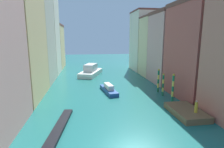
% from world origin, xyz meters
% --- Properties ---
extents(ground_plane, '(154.00, 154.00, 0.00)m').
position_xyz_m(ground_plane, '(0.00, 24.50, 0.00)').
color(ground_plane, '#1E6B66').
extents(building_left_1, '(7.43, 12.19, 19.94)m').
position_xyz_m(building_left_1, '(-14.64, 16.99, 9.99)').
color(building_left_1, '#DBB77A').
rests_on(building_left_1, ground).
extents(building_left_2, '(7.43, 10.89, 20.89)m').
position_xyz_m(building_left_2, '(-14.64, 28.40, 10.46)').
color(building_left_2, '#BCB299').
rests_on(building_left_2, ground).
extents(building_left_3, '(7.43, 9.33, 22.28)m').
position_xyz_m(building_left_3, '(-14.64, 38.76, 11.15)').
color(building_left_3, beige).
rests_on(building_left_3, ground).
extents(building_left_4, '(7.43, 11.64, 14.35)m').
position_xyz_m(building_left_4, '(-14.64, 49.58, 7.19)').
color(building_left_4, '#DBB77A').
rests_on(building_left_4, ground).
extents(building_right_1, '(7.43, 10.75, 15.75)m').
position_xyz_m(building_right_1, '(14.64, 13.57, 7.89)').
color(building_right_1, '#B25147').
rests_on(building_right_1, ground).
extents(building_right_2, '(7.43, 8.96, 15.53)m').
position_xyz_m(building_right_2, '(14.64, 23.76, 7.78)').
color(building_right_2, tan).
rests_on(building_right_2, ground).
extents(building_right_3, '(7.43, 7.28, 15.39)m').
position_xyz_m(building_right_3, '(14.64, 31.85, 7.70)').
color(building_right_3, beige).
rests_on(building_right_3, ground).
extents(building_right_4, '(7.43, 10.21, 17.96)m').
position_xyz_m(building_right_4, '(14.64, 40.92, 8.99)').
color(building_right_4, beige).
rests_on(building_right_4, ground).
extents(waterfront_dock, '(3.49, 5.98, 0.77)m').
position_xyz_m(waterfront_dock, '(8.95, 6.50, 0.38)').
color(waterfront_dock, brown).
rests_on(waterfront_dock, ground).
extents(person_on_dock, '(0.36, 0.36, 1.57)m').
position_xyz_m(person_on_dock, '(9.46, 5.30, 1.49)').
color(person_on_dock, gold).
rests_on(person_on_dock, waterfront_dock).
extents(mooring_pole_0, '(0.38, 0.38, 4.47)m').
position_xyz_m(mooring_pole_0, '(9.50, 11.49, 2.29)').
color(mooring_pole_0, '#197247').
rests_on(mooring_pole_0, ground).
extents(mooring_pole_1, '(0.34, 0.34, 3.92)m').
position_xyz_m(mooring_pole_1, '(9.30, 14.62, 2.01)').
color(mooring_pole_1, '#197247').
rests_on(mooring_pole_1, ground).
extents(mooring_pole_2, '(0.36, 0.36, 4.32)m').
position_xyz_m(mooring_pole_2, '(9.41, 16.96, 2.21)').
color(mooring_pole_2, '#197247').
rests_on(mooring_pole_2, ground).
extents(vaporetto_white, '(7.05, 10.84, 3.02)m').
position_xyz_m(vaporetto_white, '(-2.37, 34.55, 1.08)').
color(vaporetto_white, white).
rests_on(vaporetto_white, ground).
extents(gondola_black, '(2.44, 11.02, 0.38)m').
position_xyz_m(gondola_black, '(-6.95, 4.23, 0.19)').
color(gondola_black, black).
rests_on(gondola_black, ground).
extents(motorboat_0, '(2.72, 7.04, 1.51)m').
position_xyz_m(motorboat_0, '(0.34, 18.14, 0.54)').
color(motorboat_0, '#234C93').
rests_on(motorboat_0, ground).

